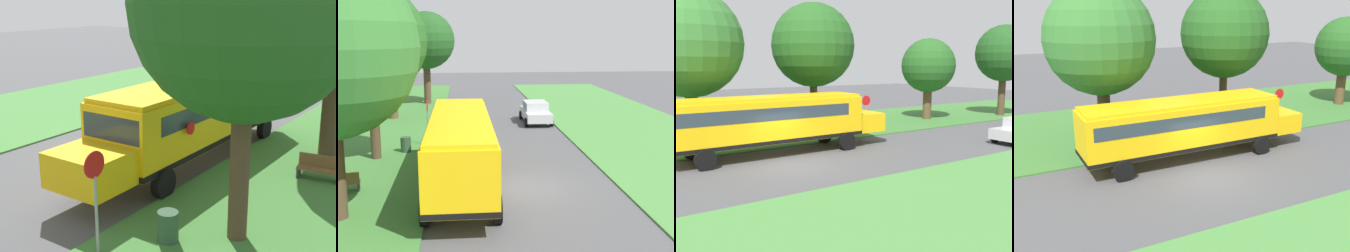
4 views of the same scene
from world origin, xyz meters
TOP-DOWN VIEW (x-y plane):
  - ground_plane at (0.00, 0.00)m, footprint 120.00×120.00m
  - grass_far_side at (9.00, 0.00)m, footprint 10.00×80.00m
  - school_bus at (-2.73, 0.26)m, footprint 2.84×12.42m
  - stop_sign at (-4.60, 7.90)m, footprint 0.08×0.68m
  - park_bench at (-7.68, -0.09)m, footprint 1.65×0.70m
  - trash_bin at (-5.73, 6.44)m, footprint 0.56×0.56m

SIDE VIEW (x-z plane):
  - ground_plane at x=0.00m, z-range 0.00..0.00m
  - grass_far_side at x=9.00m, z-range 0.00..0.07m
  - trash_bin at x=-5.73m, z-range 0.00..0.90m
  - park_bench at x=-7.68m, z-range 0.01..0.93m
  - stop_sign at x=-4.60m, z-range 0.37..3.11m
  - school_bus at x=-2.73m, z-range 0.34..3.50m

